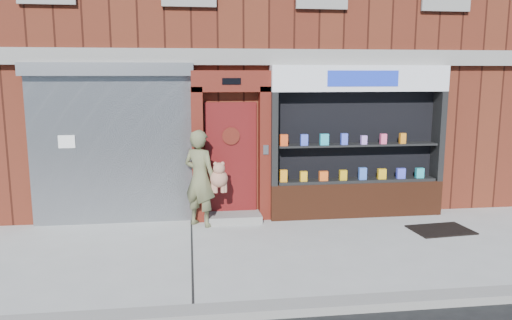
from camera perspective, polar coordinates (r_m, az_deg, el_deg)
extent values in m
plane|color=#9E9E99|center=(8.29, 3.63, -10.21)|extent=(80.00, 80.00, 0.00)
cube|color=gray|center=(6.33, 7.59, -16.24)|extent=(60.00, 0.30, 0.12)
cube|color=#521E12|center=(13.77, -1.22, 14.65)|extent=(12.00, 8.00, 8.00)
cube|color=gray|center=(9.68, 1.57, 11.67)|extent=(12.00, 0.16, 0.30)
cube|color=gray|center=(9.79, -16.11, 0.99)|extent=(3.00, 0.10, 2.80)
cube|color=slate|center=(9.62, -16.60, 9.92)|extent=(3.10, 0.30, 0.24)
cube|color=white|center=(9.85, -20.83, 1.97)|extent=(0.30, 0.01, 0.24)
cube|color=#51150D|center=(9.62, -6.69, 0.56)|extent=(0.22, 0.28, 2.60)
cube|color=#51150D|center=(9.72, 1.00, 0.73)|extent=(0.22, 0.28, 2.60)
cube|color=#51150D|center=(9.53, -2.89, 8.99)|extent=(1.50, 0.28, 0.40)
cube|color=black|center=(9.38, -2.82, 8.98)|extent=(0.35, 0.01, 0.12)
cube|color=#571010|center=(9.77, -2.87, 0.17)|extent=(1.00, 0.06, 2.20)
cylinder|color=black|center=(9.67, -2.88, 2.76)|extent=(0.28, 0.02, 0.28)
cylinder|color=#51150D|center=(9.66, -2.87, 2.75)|extent=(0.34, 0.02, 0.34)
cube|color=gray|center=(9.76, -2.68, -6.62)|extent=(1.10, 0.55, 0.15)
cube|color=slate|center=(9.56, 1.13, 1.18)|extent=(0.10, 0.02, 0.18)
cube|color=#502413|center=(10.29, 11.29, -4.35)|extent=(3.50, 0.40, 0.70)
cube|color=black|center=(9.65, 2.00, 2.45)|extent=(0.12, 0.40, 1.80)
cube|color=black|center=(10.74, 20.09, 2.61)|extent=(0.12, 0.40, 1.80)
cube|color=black|center=(10.24, 11.19, 2.70)|extent=(3.30, 0.03, 1.80)
cube|color=black|center=(10.21, 11.37, -2.28)|extent=(3.20, 0.36, 0.06)
cube|color=black|center=(10.09, 11.50, 1.72)|extent=(3.20, 0.36, 0.04)
cube|color=white|center=(9.99, 11.76, 9.12)|extent=(3.50, 0.40, 0.50)
cube|color=#1A35C8|center=(9.80, 12.16, 9.10)|extent=(1.40, 0.01, 0.30)
cube|color=orange|center=(9.72, 3.15, -1.82)|extent=(0.14, 0.09, 0.24)
cube|color=#F4A919|center=(9.81, 5.45, -1.86)|extent=(0.13, 0.09, 0.20)
cube|color=#FF611A|center=(9.91, 7.71, -1.81)|extent=(0.17, 0.09, 0.19)
cube|color=gold|center=(10.02, 9.91, -1.71)|extent=(0.14, 0.09, 0.20)
cube|color=blue|center=(10.14, 12.07, -1.53)|extent=(0.15, 0.09, 0.24)
cube|color=gold|center=(10.28, 14.17, -1.55)|extent=(0.16, 0.09, 0.21)
cube|color=#454DEB|center=(10.44, 16.21, -1.47)|extent=(0.17, 0.09, 0.21)
cube|color=#23A7B2|center=(10.61, 18.19, -1.42)|extent=(0.16, 0.09, 0.20)
cube|color=#F34E19|center=(9.60, 3.19, 2.29)|extent=(0.15, 0.09, 0.22)
cube|color=#4359E4|center=(9.69, 5.52, 2.31)|extent=(0.14, 0.09, 0.21)
cube|color=#27ADC5|center=(9.79, 7.80, 2.34)|extent=(0.16, 0.09, 0.22)
cube|color=#4658EE|center=(9.90, 10.04, 2.38)|extent=(0.12, 0.09, 0.22)
cube|color=#BA87F3|center=(10.03, 12.21, 2.26)|extent=(0.11, 0.09, 0.17)
cube|color=#F75282|center=(10.17, 14.34, 2.36)|extent=(0.12, 0.09, 0.20)
cube|color=orange|center=(10.33, 16.40, 2.39)|extent=(0.11, 0.09, 0.21)
imported|color=#616241|center=(9.38, -6.43, -2.08)|extent=(0.79, 0.75, 1.82)
sphere|color=#A36951|center=(9.26, -4.25, -2.12)|extent=(0.33, 0.33, 0.33)
sphere|color=#A36951|center=(9.17, -4.25, -0.97)|extent=(0.22, 0.22, 0.22)
sphere|color=#A36951|center=(9.15, -4.67, -0.44)|extent=(0.08, 0.08, 0.08)
sphere|color=#A36951|center=(9.16, -3.84, -0.42)|extent=(0.08, 0.08, 0.08)
cylinder|color=#A36951|center=(9.29, -4.92, -3.13)|extent=(0.08, 0.08, 0.20)
cylinder|color=#A36951|center=(9.31, -3.56, -3.09)|extent=(0.08, 0.08, 0.20)
cylinder|color=#A36951|center=(9.27, -4.64, -3.15)|extent=(0.08, 0.08, 0.20)
cylinder|color=#A36951|center=(9.28, -3.82, -3.13)|extent=(0.08, 0.08, 0.20)
cube|color=black|center=(9.84, 20.37, -7.49)|extent=(1.12, 0.83, 0.03)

